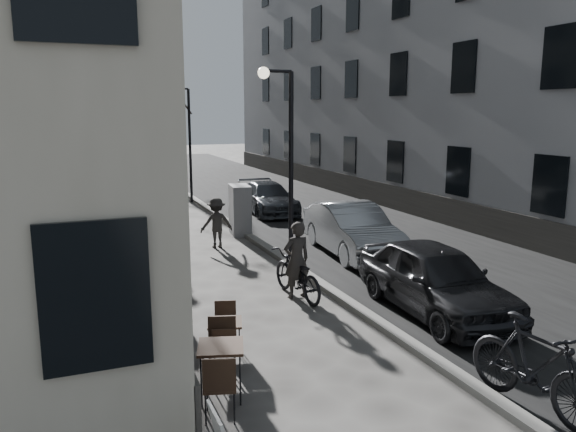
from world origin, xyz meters
TOP-DOWN VIEW (x-y plane):
  - ground at (0.00, 0.00)m, footprint 120.00×120.00m
  - road at (3.85, 16.00)m, footprint 7.30×60.00m
  - kerb at (0.20, 16.00)m, footprint 0.25×60.00m
  - building_left at (-6.00, 16.50)m, footprint 4.00×35.00m
  - building_right at (9.50, 16.50)m, footprint 4.00×35.00m
  - streetlamp_near at (-0.17, 6.00)m, footprint 0.90×0.28m
  - streetlamp_far at (-0.17, 18.00)m, footprint 0.90×0.28m
  - tree_near at (-0.10, 21.00)m, footprint 2.40×2.40m
  - tree_far at (-0.10, 27.00)m, footprint 2.40×2.40m
  - bistro_set_a at (-3.31, 0.46)m, footprint 0.86×1.63m
  - bistro_set_b at (-2.94, 1.60)m, footprint 0.74×1.41m
  - bistro_set_c at (-3.63, 3.30)m, footprint 0.81×1.43m
  - utility_cabinet at (0.10, 10.79)m, footprint 0.73×1.16m
  - bicycle at (-0.63, 4.11)m, footprint 0.90×2.06m
  - cyclist_rider at (-0.63, 4.11)m, footprint 0.66×0.47m
  - pedestrian_near at (-2.95, 8.26)m, footprint 1.04×0.99m
  - pedestrian_mid at (-1.10, 9.26)m, footprint 0.99×0.58m
  - pedestrian_far at (-3.56, 11.22)m, footprint 1.03×0.89m
  - car_near at (1.63, 2.20)m, footprint 1.89×4.31m
  - car_mid at (2.30, 7.03)m, footprint 1.91×4.53m
  - car_far at (2.30, 14.19)m, footprint 1.89×4.27m
  - moped at (0.57, -1.50)m, footprint 0.89×2.23m

SIDE VIEW (x-z plane):
  - ground at x=0.00m, z-range 0.00..0.00m
  - road at x=3.85m, z-range 0.00..0.00m
  - kerb at x=0.20m, z-range 0.00..0.12m
  - bistro_set_b at x=-2.94m, z-range 0.01..0.82m
  - bistro_set_c at x=-3.63m, z-range 0.01..0.83m
  - bistro_set_a at x=-3.31m, z-range 0.01..0.95m
  - bicycle at x=-0.63m, z-range 0.00..1.05m
  - car_far at x=2.30m, z-range 0.00..1.22m
  - moped at x=0.57m, z-range 0.00..1.31m
  - car_near at x=1.63m, z-range 0.00..1.44m
  - car_mid at x=2.30m, z-range 0.00..1.45m
  - pedestrian_mid at x=-1.10m, z-range 0.00..1.51m
  - utility_cabinet at x=0.10m, z-range 0.00..1.65m
  - pedestrian_far at x=-3.56m, z-range 0.00..1.66m
  - pedestrian_near at x=-2.95m, z-range 0.00..1.69m
  - cyclist_rider at x=-0.63m, z-range 0.00..1.71m
  - streetlamp_near at x=-0.17m, z-range 0.62..5.71m
  - streetlamp_far at x=-0.17m, z-range 0.62..5.71m
  - tree_near at x=-0.10m, z-range 1.81..7.51m
  - tree_far at x=-0.10m, z-range 1.81..7.51m
  - building_left at x=-6.00m, z-range 0.00..16.00m
  - building_right at x=9.50m, z-range 0.00..16.00m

